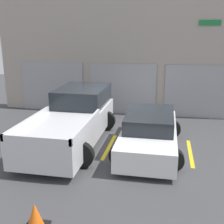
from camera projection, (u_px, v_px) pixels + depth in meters
The scene contains 8 objects.
ground_plane at pixel (115, 135), 10.76m from camera, with size 28.00×28.00×0.00m, color #3D3D3F.
shophouse_building at pixel (128, 52), 13.08m from camera, with size 12.66×0.68×5.96m.
pickup_truck at pixel (74, 119), 9.97m from camera, with size 2.49×5.37×1.74m.
sedan_white at pixel (149, 132), 9.24m from camera, with size 2.15×4.32×1.27m.
parking_stripe_far_left at pixel (36, 141), 10.13m from camera, with size 0.12×2.20×0.01m, color gold.
parking_stripe_left at pixel (109, 147), 9.63m from camera, with size 0.12×2.20×0.01m, color gold.
parking_stripe_centre at pixel (190, 153), 9.13m from camera, with size 0.12×2.20×0.01m, color gold.
traffic_cone at pixel (35, 217), 5.56m from camera, with size 0.47×0.47×0.55m.
Camera 1 is at (1.81, -9.96, 3.77)m, focal length 45.00 mm.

